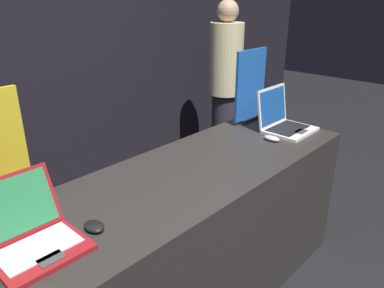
{
  "coord_description": "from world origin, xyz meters",
  "views": [
    {
      "loc": [
        -1.33,
        -0.88,
        1.79
      ],
      "look_at": [
        0.01,
        0.36,
        1.05
      ],
      "focal_mm": 35.0,
      "sensor_mm": 36.0,
      "label": 1
    }
  ],
  "objects_px": {
    "mouse_front": "(94,226)",
    "mouse_back": "(272,138)",
    "laptop_front": "(31,233)",
    "promo_stand_back": "(250,88)",
    "person_bystander": "(225,87)",
    "laptop_back": "(283,121)"
  },
  "relations": [
    {
      "from": "mouse_front",
      "to": "mouse_back",
      "type": "bearing_deg",
      "value": -0.18
    },
    {
      "from": "laptop_front",
      "to": "mouse_front",
      "type": "relative_size",
      "value": 3.51
    },
    {
      "from": "promo_stand_back",
      "to": "person_bystander",
      "type": "xyz_separation_m",
      "value": [
        0.72,
        0.79,
        -0.25
      ]
    },
    {
      "from": "laptop_back",
      "to": "promo_stand_back",
      "type": "bearing_deg",
      "value": 90.0
    },
    {
      "from": "laptop_back",
      "to": "promo_stand_back",
      "type": "xyz_separation_m",
      "value": [
        0.0,
        0.29,
        0.19
      ]
    },
    {
      "from": "mouse_front",
      "to": "person_bystander",
      "type": "distance_m",
      "value": 2.55
    },
    {
      "from": "laptop_front",
      "to": "mouse_back",
      "type": "xyz_separation_m",
      "value": [
        1.55,
        -0.08,
        -0.04
      ]
    },
    {
      "from": "laptop_back",
      "to": "person_bystander",
      "type": "height_order",
      "value": "person_bystander"
    },
    {
      "from": "mouse_back",
      "to": "person_bystander",
      "type": "height_order",
      "value": "person_bystander"
    },
    {
      "from": "mouse_back",
      "to": "person_bystander",
      "type": "distance_m",
      "value": 1.48
    },
    {
      "from": "mouse_front",
      "to": "promo_stand_back",
      "type": "xyz_separation_m",
      "value": [
        1.56,
        0.34,
        0.24
      ]
    },
    {
      "from": "laptop_front",
      "to": "laptop_back",
      "type": "distance_m",
      "value": 1.79
    },
    {
      "from": "promo_stand_back",
      "to": "person_bystander",
      "type": "relative_size",
      "value": 0.3
    },
    {
      "from": "mouse_front",
      "to": "laptop_back",
      "type": "distance_m",
      "value": 1.57
    },
    {
      "from": "mouse_front",
      "to": "promo_stand_back",
      "type": "distance_m",
      "value": 1.62
    },
    {
      "from": "laptop_front",
      "to": "mouse_back",
      "type": "height_order",
      "value": "laptop_front"
    },
    {
      "from": "mouse_front",
      "to": "person_bystander",
      "type": "xyz_separation_m",
      "value": [
        2.29,
        1.13,
        -0.01
      ]
    },
    {
      "from": "mouse_back",
      "to": "promo_stand_back",
      "type": "xyz_separation_m",
      "value": [
        0.23,
        0.34,
        0.24
      ]
    },
    {
      "from": "laptop_front",
      "to": "laptop_back",
      "type": "relative_size",
      "value": 1.04
    },
    {
      "from": "mouse_front",
      "to": "laptop_front",
      "type": "bearing_deg",
      "value": 160.92
    },
    {
      "from": "mouse_front",
      "to": "laptop_back",
      "type": "height_order",
      "value": "laptop_back"
    },
    {
      "from": "mouse_front",
      "to": "person_bystander",
      "type": "bearing_deg",
      "value": 26.22
    }
  ]
}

